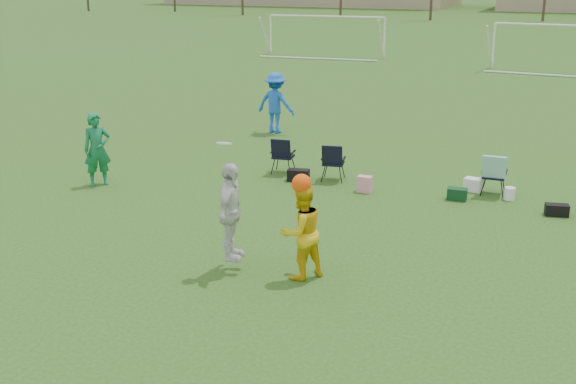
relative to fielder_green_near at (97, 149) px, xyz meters
The scene contains 7 objects.
ground 7.78m from the fielder_green_near, 43.91° to the right, with size 260.00×260.00×0.00m, color #2A4D18.
fielder_green_near is the anchor object (origin of this frame).
fielder_blue 7.46m from the fielder_green_near, 77.37° to the left, with size 1.29×0.74×2.00m, color blue.
center_contest 7.11m from the fielder_green_near, 28.53° to the right, with size 2.07×1.31×2.39m.
sideline_setup 9.06m from the fielder_green_near, 17.85° to the left, with size 8.83×1.58×1.92m.
goal_left 29.00m from the fielder_green_near, 98.81° to the left, with size 7.39×0.76×2.46m.
goal_mid 28.33m from the fielder_green_near, 70.26° to the left, with size 7.40×0.63×2.46m.
Camera 1 is at (5.66, -8.85, 5.24)m, focal length 45.00 mm.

